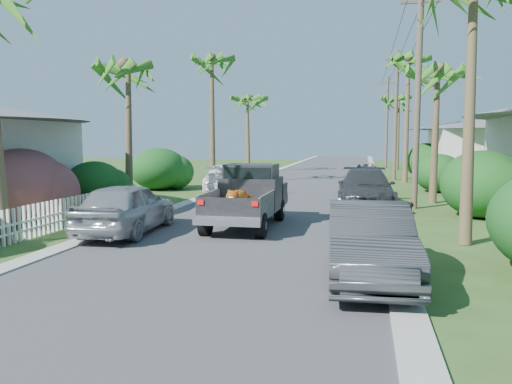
% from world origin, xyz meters
% --- Properties ---
extents(ground, '(120.00, 120.00, 0.00)m').
position_xyz_m(ground, '(0.00, 0.00, 0.00)').
color(ground, '#324B1C').
rests_on(ground, ground).
extents(road, '(8.00, 100.00, 0.02)m').
position_xyz_m(road, '(0.00, 25.00, 0.01)').
color(road, '#38383A').
rests_on(road, ground).
extents(curb_left, '(0.60, 100.00, 0.06)m').
position_xyz_m(curb_left, '(-4.30, 25.00, 0.03)').
color(curb_left, '#A5A39E').
rests_on(curb_left, ground).
extents(curb_right, '(0.60, 100.00, 0.06)m').
position_xyz_m(curb_right, '(4.30, 25.00, 0.03)').
color(curb_right, '#A5A39E').
rests_on(curb_right, ground).
extents(pickup_truck, '(1.98, 5.12, 2.06)m').
position_xyz_m(pickup_truck, '(-0.25, 7.66, 1.01)').
color(pickup_truck, black).
rests_on(pickup_truck, ground).
extents(parked_car_rn, '(1.98, 4.82, 1.55)m').
position_xyz_m(parked_car_rn, '(3.66, 1.76, 0.78)').
color(parked_car_rn, '#323437').
rests_on(parked_car_rn, ground).
extents(parked_car_rm, '(2.45, 5.66, 1.62)m').
position_xyz_m(parked_car_rm, '(3.60, 12.61, 0.81)').
color(parked_car_rm, '#2B2D30').
rests_on(parked_car_rm, ground).
extents(parked_car_rf, '(1.58, 3.88, 1.32)m').
position_xyz_m(parked_car_rf, '(3.60, 18.41, 0.66)').
color(parked_car_rf, black).
rests_on(parked_car_rf, ground).
extents(parked_car_rd, '(1.98, 4.24, 1.17)m').
position_xyz_m(parked_car_rd, '(3.60, 28.04, 0.59)').
color(parked_car_rd, silver).
rests_on(parked_car_rd, ground).
extents(parked_car_ln, '(2.17, 4.78, 1.59)m').
position_xyz_m(parked_car_ln, '(-3.60, 5.32, 0.79)').
color(parked_car_ln, '#A4A7AB').
rests_on(parked_car_ln, ground).
extents(parked_car_lf, '(2.70, 5.49, 1.54)m').
position_xyz_m(parked_car_lf, '(-3.75, 17.65, 0.77)').
color(parked_car_lf, white).
rests_on(parked_car_lf, ground).
extents(palm_l_b, '(4.40, 4.40, 7.40)m').
position_xyz_m(palm_l_b, '(-6.80, 12.00, 6.15)').
color(palm_l_b, brown).
rests_on(palm_l_b, ground).
extents(palm_l_c, '(4.40, 4.40, 9.20)m').
position_xyz_m(palm_l_c, '(-6.00, 22.00, 7.91)').
color(palm_l_c, brown).
rests_on(palm_l_c, ground).
extents(palm_l_d, '(4.40, 4.40, 7.70)m').
position_xyz_m(palm_l_d, '(-6.50, 34.00, 6.44)').
color(palm_l_d, brown).
rests_on(palm_l_d, ground).
extents(palm_r_b, '(4.40, 4.40, 7.20)m').
position_xyz_m(palm_r_b, '(6.60, 15.00, 5.95)').
color(palm_r_b, brown).
rests_on(palm_r_b, ground).
extents(palm_r_c, '(4.40, 4.40, 9.40)m').
position_xyz_m(palm_r_c, '(6.20, 26.00, 8.11)').
color(palm_r_c, brown).
rests_on(palm_r_c, ground).
extents(palm_r_d, '(4.40, 4.40, 8.00)m').
position_xyz_m(palm_r_d, '(6.50, 40.00, 6.74)').
color(palm_r_d, brown).
rests_on(palm_r_d, ground).
extents(shrub_l_b, '(3.00, 3.30, 2.60)m').
position_xyz_m(shrub_l_b, '(-7.80, 6.00, 1.30)').
color(shrub_l_b, '#BC1A58').
rests_on(shrub_l_b, ground).
extents(shrub_l_c, '(2.40, 2.64, 2.00)m').
position_xyz_m(shrub_l_c, '(-7.40, 10.00, 1.00)').
color(shrub_l_c, '#12401A').
rests_on(shrub_l_c, ground).
extents(shrub_l_d, '(3.20, 3.52, 2.40)m').
position_xyz_m(shrub_l_d, '(-8.00, 18.00, 1.20)').
color(shrub_l_d, '#12401A').
rests_on(shrub_l_d, ground).
extents(shrub_r_b, '(3.00, 3.30, 2.50)m').
position_xyz_m(shrub_r_b, '(7.80, 11.00, 1.25)').
color(shrub_r_b, '#12401A').
rests_on(shrub_r_b, ground).
extents(shrub_r_c, '(2.60, 2.86, 2.10)m').
position_xyz_m(shrub_r_c, '(7.50, 20.00, 1.05)').
color(shrub_r_c, '#12401A').
rests_on(shrub_r_c, ground).
extents(shrub_r_d, '(3.20, 3.52, 2.60)m').
position_xyz_m(shrub_r_d, '(8.00, 30.00, 1.30)').
color(shrub_r_d, '#12401A').
rests_on(shrub_r_d, ground).
extents(picket_fence, '(0.10, 11.00, 1.00)m').
position_xyz_m(picket_fence, '(-6.00, 5.50, 0.50)').
color(picket_fence, white).
rests_on(picket_fence, ground).
extents(house_right_far, '(9.00, 8.00, 4.60)m').
position_xyz_m(house_right_far, '(13.00, 30.00, 2.12)').
color(house_right_far, silver).
rests_on(house_right_far, ground).
extents(utility_pole_b, '(1.60, 0.26, 9.00)m').
position_xyz_m(utility_pole_b, '(5.60, 13.00, 4.60)').
color(utility_pole_b, brown).
rests_on(utility_pole_b, ground).
extents(utility_pole_c, '(1.60, 0.26, 9.00)m').
position_xyz_m(utility_pole_c, '(5.60, 28.00, 4.60)').
color(utility_pole_c, brown).
rests_on(utility_pole_c, ground).
extents(utility_pole_d, '(1.60, 0.26, 9.00)m').
position_xyz_m(utility_pole_d, '(5.60, 43.00, 4.60)').
color(utility_pole_d, brown).
rests_on(utility_pole_d, ground).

